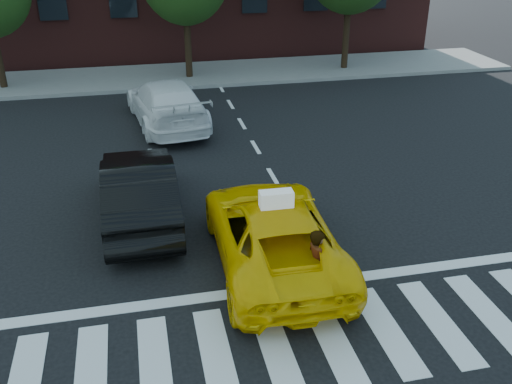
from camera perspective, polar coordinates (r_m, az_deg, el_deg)
ground at (r=9.91m, az=1.95°, el=-15.23°), size 120.00×120.00×0.00m
crosswalk at (r=9.90m, az=1.95°, el=-15.21°), size 13.00×2.40×0.01m
stop_line at (r=11.11m, az=-0.10°, el=-9.85°), size 12.00×0.30×0.01m
sidewalk_far at (r=25.56m, az=-7.91°, el=11.46°), size 30.00×4.00×0.15m
taxi at (r=11.57m, az=1.73°, el=-4.09°), size 2.47×5.16×1.42m
black_sedan at (r=13.45m, az=-11.59°, el=0.25°), size 1.68×4.68×1.54m
white_suv at (r=19.56m, az=-8.94°, el=8.81°), size 2.78×5.46×1.52m
woman at (r=10.53m, az=6.11°, el=-7.38°), size 0.45×0.60×1.50m
dog at (r=10.58m, az=0.29°, el=-10.61°), size 0.61×0.40×0.36m
taxi_sign at (r=10.98m, az=2.04°, el=-0.70°), size 0.66×0.30×0.32m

